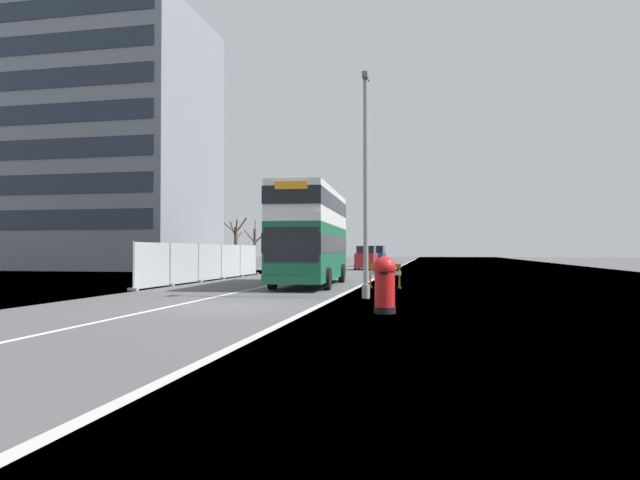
{
  "coord_description": "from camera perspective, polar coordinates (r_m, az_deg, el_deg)",
  "views": [
    {
      "loc": [
        6.38,
        -16.55,
        1.75
      ],
      "look_at": [
        1.61,
        6.93,
        2.2
      ],
      "focal_mm": 31.32,
      "sensor_mm": 36.0,
      "label": 1
    }
  ],
  "objects": [
    {
      "name": "car_receding_mid",
      "position": [
        51.19,
        4.76,
        -1.89
      ],
      "size": [
        1.9,
        3.89,
        2.16
      ],
      "color": "maroon",
      "rests_on": "ground"
    },
    {
      "name": "lamppost_foreground",
      "position": [
        20.54,
        4.7,
        4.91
      ],
      "size": [
        0.29,
        0.7,
        8.25
      ],
      "color": "gray",
      "rests_on": "ground"
    },
    {
      "name": "bare_tree_far_verge_near",
      "position": [
        62.76,
        -6.67,
        -0.51
      ],
      "size": [
        2.29,
        2.44,
        5.22
      ],
      "color": "#4C3D2D",
      "rests_on": "ground"
    },
    {
      "name": "backdrop_office_block",
      "position": [
        59.21,
        -22.05,
        9.01
      ],
      "size": [
        21.24,
        14.0,
        24.07
      ],
      "color": "gray",
      "rests_on": "ground"
    },
    {
      "name": "red_pillar_postbox",
      "position": [
        15.66,
        6.63,
        -4.3
      ],
      "size": [
        0.63,
        0.63,
        1.58
      ],
      "color": "black",
      "rests_on": "ground"
    },
    {
      "name": "double_decker_bus",
      "position": [
        27.99,
        -0.91,
        0.51
      ],
      "size": [
        3.15,
        10.46,
        4.75
      ],
      "color": "#145638",
      "rests_on": "ground"
    },
    {
      "name": "car_oncoming_near",
      "position": [
        44.42,
        -2.03,
        -2.12
      ],
      "size": [
        1.94,
        4.5,
        2.01
      ],
      "color": "gray",
      "rests_on": "ground"
    },
    {
      "name": "roadworks_barrier",
      "position": [
        25.86,
        6.62,
        -3.4
      ],
      "size": [
        1.49,
        0.49,
        1.13
      ],
      "color": "orange",
      "rests_on": "ground"
    },
    {
      "name": "ground",
      "position": [
        17.77,
        -7.6,
        -6.87
      ],
      "size": [
        140.0,
        280.0,
        0.1
      ],
      "color": "#4C4C4F"
    },
    {
      "name": "car_receding_far",
      "position": [
        59.83,
        5.73,
        -1.74
      ],
      "size": [
        2.06,
        4.55,
        2.25
      ],
      "color": "navy",
      "rests_on": "ground"
    },
    {
      "name": "construction_site_fence",
      "position": [
        33.12,
        -11.16,
        -2.29
      ],
      "size": [
        0.44,
        17.2,
        2.17
      ],
      "color": "#A8AAAD",
      "rests_on": "ground"
    },
    {
      "name": "bare_tree_far_verge_mid",
      "position": [
        65.12,
        -8.58,
        -0.17
      ],
      "size": [
        2.59,
        2.55,
        5.58
      ],
      "color": "#4C3D2D",
      "rests_on": "ground"
    }
  ]
}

